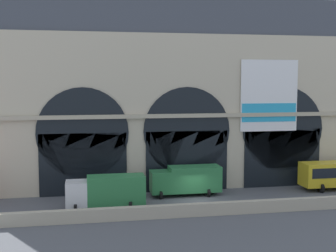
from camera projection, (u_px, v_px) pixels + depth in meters
ground_plane at (198, 202)px, 45.95m from camera, size 200.00×200.00×0.00m
quay_parapet_wall at (211, 209)px, 41.32m from camera, size 90.00×0.70×1.15m
station_building at (182, 96)px, 52.70m from camera, size 47.53×6.30×21.53m
box_truck_midwest at (107, 191)px, 43.55m from camera, size 7.50×2.91×3.12m
box_truck_center at (186, 180)px, 48.48m from camera, size 7.50×2.91×3.12m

